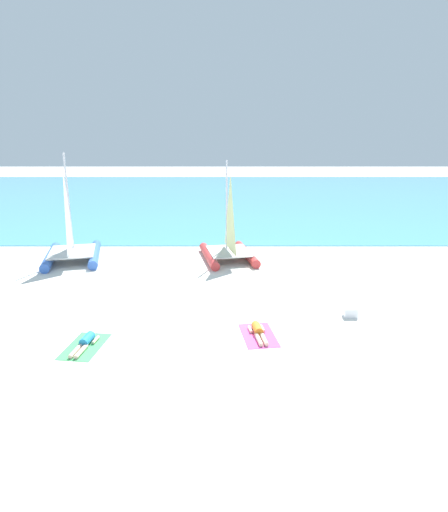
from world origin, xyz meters
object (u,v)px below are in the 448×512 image
at_px(sailboat_red, 228,246).
at_px(sailboat_blue, 71,246).
at_px(sunbather_left, 85,342).
at_px(towel_right, 258,335).
at_px(sunbather_right, 258,331).
at_px(cooler_box, 350,312).
at_px(towel_left, 85,346).

xyz_separation_m(sailboat_red, sailboat_blue, (-8.37, -0.20, 0.06)).
relative_size(sunbather_left, towel_right, 0.83).
bearing_deg(sunbather_left, sunbather_right, 15.18).
height_order(sailboat_red, towel_right, sailboat_red).
bearing_deg(sailboat_red, sailboat_blue, 170.15).
xyz_separation_m(sailboat_red, sunbather_right, (0.92, -8.96, -0.65)).
relative_size(sailboat_blue, cooler_box, 11.32).
height_order(towel_left, cooler_box, cooler_box).
bearing_deg(sailboat_red, sunbather_left, -127.25).
bearing_deg(towel_right, towel_left, -172.15).
relative_size(towel_left, sunbather_right, 1.21).
relative_size(sunbather_left, sunbather_right, 1.00).
bearing_deg(towel_left, sailboat_red, 64.08).
bearing_deg(sunbather_left, towel_right, 14.52).
xyz_separation_m(sailboat_blue, towel_right, (9.31, -8.83, -0.84)).
xyz_separation_m(sailboat_blue, towel_left, (3.60, -9.61, -0.84)).
bearing_deg(cooler_box, towel_right, -156.55).
relative_size(sunbather_right, cooler_box, 3.13).
relative_size(sailboat_blue, towel_right, 2.98).
bearing_deg(sunbather_right, cooler_box, 14.44).
height_order(sunbather_right, cooler_box, cooler_box).
bearing_deg(sailboat_red, towel_left, -127.14).
distance_m(sailboat_red, sunbather_right, 9.03).
distance_m(sailboat_red, towel_right, 9.11).
bearing_deg(sailboat_red, sunbather_right, -95.32).
xyz_separation_m(sailboat_red, towel_right, (0.93, -9.03, -0.78)).
distance_m(sailboat_blue, cooler_box, 14.81).
height_order(towel_left, sunbather_right, sunbather_right).
height_order(towel_left, sunbather_left, sunbather_left).
bearing_deg(sunbather_right, sailboat_blue, 128.65).
bearing_deg(towel_left, sunbather_right, 8.52).
bearing_deg(towel_left, sailboat_blue, 110.55).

